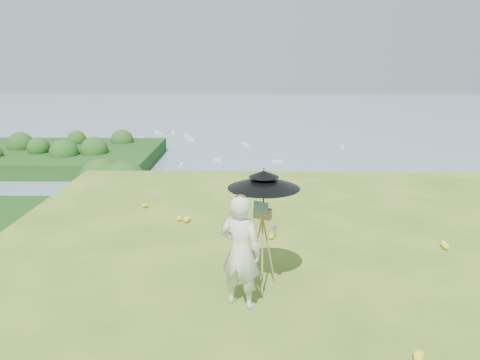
# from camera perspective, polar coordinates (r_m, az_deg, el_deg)

# --- Properties ---
(ground) EXTENTS (14.00, 14.00, 0.00)m
(ground) POSITION_cam_1_polar(r_m,az_deg,el_deg) (8.49, 13.56, -10.42)
(ground) COLOR #3B6A1E
(ground) RESTS_ON ground
(shoreline_tier) EXTENTS (170.00, 28.00, 8.00)m
(shoreline_tier) POSITION_cam_1_polar(r_m,az_deg,el_deg) (91.50, 2.03, -10.66)
(shoreline_tier) COLOR slate
(shoreline_tier) RESTS_ON bay_water
(bay_water) EXTENTS (700.00, 700.00, 0.00)m
(bay_water) POSITION_cam_1_polar(r_m,az_deg,el_deg) (250.32, 1.35, 6.34)
(bay_water) COLOR slate
(bay_water) RESTS_ON ground
(peninsula) EXTENTS (90.00, 60.00, 12.00)m
(peninsula) POSITION_cam_1_polar(r_m,az_deg,el_deg) (181.14, -22.95, 3.43)
(peninsula) COLOR #153C10
(peninsula) RESTS_ON bay_water
(slope_trees) EXTENTS (110.00, 50.00, 6.00)m
(slope_trees) POSITION_cam_1_polar(r_m,az_deg,el_deg) (46.40, 3.16, -8.65)
(slope_trees) COLOR #1B4A16
(slope_trees) RESTS_ON forest_slope
(harbor_town) EXTENTS (110.00, 22.00, 5.00)m
(harbor_town) POSITION_cam_1_polar(r_m,az_deg,el_deg) (88.88, 2.07, -6.88)
(harbor_town) COLOR silver
(harbor_town) RESTS_ON shoreline_tier
(moored_boats) EXTENTS (140.00, 140.00, 0.70)m
(moored_boats) POSITION_cam_1_polar(r_m,az_deg,el_deg) (172.87, -2.62, 2.53)
(moored_boats) COLOR silver
(moored_boats) RESTS_ON bay_water
(wildflowers) EXTENTS (10.00, 10.50, 0.12)m
(wildflowers) POSITION_cam_1_polar(r_m,az_deg,el_deg) (8.69, 13.23, -9.36)
(wildflowers) COLOR yellow
(wildflowers) RESTS_ON ground
(painter) EXTENTS (0.73, 0.63, 1.70)m
(painter) POSITION_cam_1_polar(r_m,az_deg,el_deg) (6.79, 0.05, -8.74)
(painter) COLOR silver
(painter) RESTS_ON ground
(field_easel) EXTENTS (0.75, 0.75, 1.46)m
(field_easel) POSITION_cam_1_polar(r_m,az_deg,el_deg) (7.32, 2.72, -7.99)
(field_easel) COLOR #AD7748
(field_easel) RESTS_ON ground
(sun_umbrella) EXTENTS (1.44, 1.44, 0.76)m
(sun_umbrella) POSITION_cam_1_polar(r_m,az_deg,el_deg) (7.05, 2.89, -1.52)
(sun_umbrella) COLOR black
(sun_umbrella) RESTS_ON field_easel
(painter_cap) EXTENTS (0.27, 0.30, 0.10)m
(painter_cap) POSITION_cam_1_polar(r_m,az_deg,el_deg) (6.51, 0.05, -2.28)
(painter_cap) COLOR #DF7A81
(painter_cap) RESTS_ON painter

